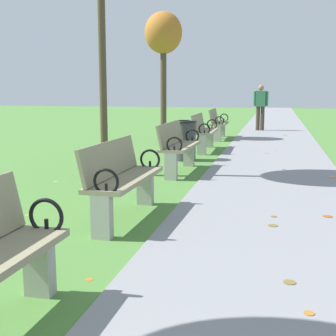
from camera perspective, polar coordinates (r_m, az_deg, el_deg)
The scene contains 9 objects.
paved_walkway at distance 17.12m, azimuth 12.79°, elevation 4.34°, with size 2.35×44.00×0.02m, color gray.
park_bench_3 at distance 5.42m, azimuth -5.61°, elevation -1.18°, with size 0.51×1.61×0.90m.
park_bench_4 at distance 8.46m, azimuth 1.20°, elevation 2.72°, with size 0.50×1.61×0.90m.
park_bench_5 at distance 11.51m, azimuth 4.35°, elevation 4.50°, with size 0.50×1.61×0.90m.
park_bench_6 at distance 14.35m, azimuth 6.07°, elevation 5.46°, with size 0.50×1.61×0.90m.
tree_3 at distance 14.45m, azimuth -0.57°, elevation 15.68°, with size 1.11×1.11×3.75m.
pedestrian_walking at distance 17.33m, azimuth 11.13°, elevation 7.49°, with size 0.53×0.24×1.62m.
trash_bin at distance 9.93m, azimuth 2.10°, elevation 3.37°, with size 0.48×0.48×0.84m.
scattered_leaves at distance 6.85m, azimuth 3.80°, elevation -2.90°, with size 4.71×18.15×0.02m.
Camera 1 is at (1.19, 0.95, 1.49)m, focal length 50.39 mm.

